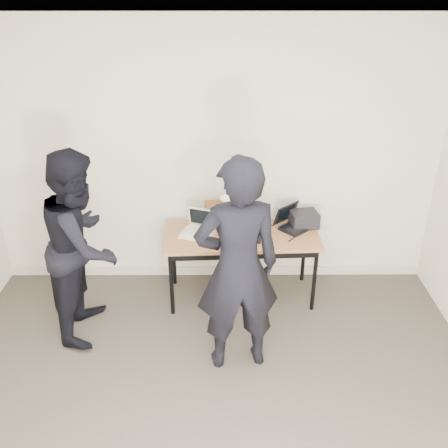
{
  "coord_description": "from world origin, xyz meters",
  "views": [
    {
      "loc": [
        0.09,
        -2.44,
        3.03
      ],
      "look_at": [
        0.1,
        1.6,
        0.95
      ],
      "focal_mm": 40.0,
      "sensor_mm": 36.0,
      "label": 1
    }
  ],
  "objects_px": {
    "desk": "(242,240)",
    "laptop_beige": "(198,229)",
    "person_typist": "(237,268)",
    "person_observer": "(82,245)",
    "equipment_box": "(304,219)",
    "laptop_right": "(293,222)",
    "leather_satchel": "(223,213)",
    "laptop_center": "(246,231)"
  },
  "relations": [
    {
      "from": "desk",
      "to": "laptop_beige",
      "type": "distance_m",
      "value": 0.44
    },
    {
      "from": "laptop_beige",
      "to": "person_typist",
      "type": "bearing_deg",
      "value": -49.9
    },
    {
      "from": "desk",
      "to": "person_typist",
      "type": "distance_m",
      "value": 0.98
    },
    {
      "from": "desk",
      "to": "person_observer",
      "type": "bearing_deg",
      "value": -164.88
    },
    {
      "from": "laptop_beige",
      "to": "equipment_box",
      "type": "relative_size",
      "value": 1.4
    },
    {
      "from": "laptop_right",
      "to": "person_typist",
      "type": "distance_m",
      "value": 1.26
    },
    {
      "from": "laptop_beige",
      "to": "desk",
      "type": "bearing_deg",
      "value": 16.16
    },
    {
      "from": "laptop_beige",
      "to": "laptop_right",
      "type": "bearing_deg",
      "value": 28.44
    },
    {
      "from": "laptop_beige",
      "to": "leather_satchel",
      "type": "bearing_deg",
      "value": 59.12
    },
    {
      "from": "laptop_beige",
      "to": "leather_satchel",
      "type": "height_order",
      "value": "leather_satchel"
    },
    {
      "from": "person_typist",
      "to": "person_observer",
      "type": "xyz_separation_m",
      "value": [
        -1.35,
        0.49,
        -0.06
      ]
    },
    {
      "from": "laptop_right",
      "to": "laptop_center",
      "type": "bearing_deg",
      "value": 157.0
    },
    {
      "from": "laptop_beige",
      "to": "person_observer",
      "type": "bearing_deg",
      "value": -134.06
    },
    {
      "from": "laptop_beige",
      "to": "laptop_center",
      "type": "xyz_separation_m",
      "value": [
        0.46,
        -0.03,
        0.01
      ]
    },
    {
      "from": "leather_satchel",
      "to": "person_observer",
      "type": "height_order",
      "value": "person_observer"
    },
    {
      "from": "laptop_right",
      "to": "person_observer",
      "type": "relative_size",
      "value": 0.24
    },
    {
      "from": "laptop_right",
      "to": "person_typist",
      "type": "height_order",
      "value": "person_typist"
    },
    {
      "from": "laptop_center",
      "to": "laptop_right",
      "type": "relative_size",
      "value": 0.76
    },
    {
      "from": "laptop_center",
      "to": "person_typist",
      "type": "height_order",
      "value": "person_typist"
    },
    {
      "from": "laptop_center",
      "to": "equipment_box",
      "type": "distance_m",
      "value": 0.62
    },
    {
      "from": "laptop_beige",
      "to": "equipment_box",
      "type": "height_order",
      "value": "laptop_beige"
    },
    {
      "from": "laptop_right",
      "to": "desk",
      "type": "bearing_deg",
      "value": 155.22
    },
    {
      "from": "person_typist",
      "to": "person_observer",
      "type": "distance_m",
      "value": 1.44
    },
    {
      "from": "desk",
      "to": "laptop_center",
      "type": "bearing_deg",
      "value": -8.34
    },
    {
      "from": "laptop_right",
      "to": "equipment_box",
      "type": "bearing_deg",
      "value": -30.48
    },
    {
      "from": "laptop_beige",
      "to": "person_observer",
      "type": "distance_m",
      "value": 1.11
    },
    {
      "from": "laptop_beige",
      "to": "person_observer",
      "type": "relative_size",
      "value": 0.21
    },
    {
      "from": "desk",
      "to": "person_observer",
      "type": "height_order",
      "value": "person_observer"
    },
    {
      "from": "equipment_box",
      "to": "laptop_right",
      "type": "bearing_deg",
      "value": -167.72
    },
    {
      "from": "laptop_beige",
      "to": "equipment_box",
      "type": "bearing_deg",
      "value": 28.88
    },
    {
      "from": "laptop_center",
      "to": "desk",
      "type": "bearing_deg",
      "value": -179.99
    },
    {
      "from": "laptop_beige",
      "to": "laptop_right",
      "type": "distance_m",
      "value": 0.95
    },
    {
      "from": "person_observer",
      "to": "laptop_center",
      "type": "bearing_deg",
      "value": -71.37
    },
    {
      "from": "person_typist",
      "to": "laptop_right",
      "type": "bearing_deg",
      "value": -127.61
    },
    {
      "from": "leather_satchel",
      "to": "equipment_box",
      "type": "height_order",
      "value": "leather_satchel"
    },
    {
      "from": "person_observer",
      "to": "leather_satchel",
      "type": "bearing_deg",
      "value": -59.72
    },
    {
      "from": "equipment_box",
      "to": "person_typist",
      "type": "relative_size",
      "value": 0.14
    },
    {
      "from": "person_observer",
      "to": "person_typist",
      "type": "bearing_deg",
      "value": -108.45
    },
    {
      "from": "laptop_center",
      "to": "person_observer",
      "type": "relative_size",
      "value": 0.19
    },
    {
      "from": "desk",
      "to": "person_observer",
      "type": "relative_size",
      "value": 0.88
    },
    {
      "from": "leather_satchel",
      "to": "laptop_right",
      "type": "bearing_deg",
      "value": -11.85
    },
    {
      "from": "leather_satchel",
      "to": "laptop_center",
      "type": "bearing_deg",
      "value": -53.5
    }
  ]
}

